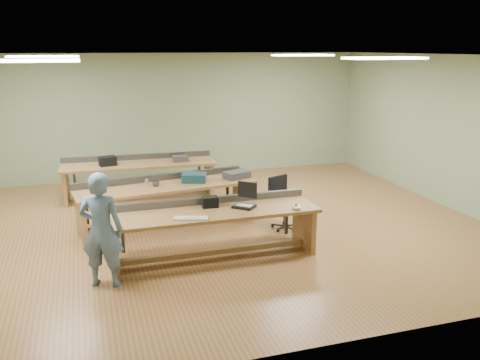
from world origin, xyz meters
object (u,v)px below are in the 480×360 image
(laptop_base, at_px, (244,206))
(parts_bin_teal, at_px, (194,178))
(task_chair, at_px, (283,210))
(workbench_mid, at_px, (166,195))
(camera_bag, at_px, (210,202))
(workbench_front, at_px, (214,222))
(mug, at_px, (156,183))
(person, at_px, (102,230))
(parts_bin_grey, at_px, (237,175))
(workbench_back, at_px, (139,171))
(drinks_can, at_px, (147,182))

(laptop_base, xyz_separation_m, parts_bin_teal, (-0.40, 1.75, 0.06))
(task_chair, bearing_deg, laptop_base, -160.77)
(workbench_mid, relative_size, camera_bag, 13.46)
(workbench_front, bearing_deg, mug, 111.10)
(person, xyz_separation_m, mug, (1.02, 2.12, 0.01))
(laptop_base, xyz_separation_m, parts_bin_grey, (0.42, 1.76, 0.05))
(parts_bin_teal, bearing_deg, workbench_back, 112.89)
(camera_bag, xyz_separation_m, parts_bin_teal, (0.10, 1.57, -0.01))
(workbench_front, bearing_deg, laptop_base, -0.67)
(workbench_back, height_order, drinks_can, drinks_can)
(camera_bag, bearing_deg, drinks_can, 119.63)
(person, height_order, camera_bag, person)
(laptop_base, relative_size, mug, 2.51)
(workbench_back, bearing_deg, task_chair, -48.47)
(task_chair, distance_m, parts_bin_grey, 1.16)
(laptop_base, bearing_deg, mug, 166.44)
(person, distance_m, camera_bag, 1.77)
(camera_bag, height_order, drinks_can, camera_bag)
(workbench_front, xyz_separation_m, laptop_base, (0.48, -0.00, 0.20))
(parts_bin_teal, relative_size, drinks_can, 3.63)
(mug, bearing_deg, parts_bin_teal, 8.95)
(person, distance_m, laptop_base, 2.19)
(workbench_front, relative_size, parts_bin_teal, 7.35)
(camera_bag, bearing_deg, mug, 116.49)
(workbench_back, bearing_deg, mug, -85.07)
(workbench_front, xyz_separation_m, mug, (-0.63, 1.63, 0.24))
(laptop_base, height_order, mug, mug)
(task_chair, bearing_deg, workbench_mid, 135.79)
(person, bearing_deg, parts_bin_teal, -107.14)
(person, bearing_deg, laptop_base, -146.40)
(workbench_back, height_order, camera_bag, camera_bag)
(workbench_front, xyz_separation_m, camera_bag, (-0.01, 0.17, 0.27))
(workbench_back, distance_m, task_chair, 3.53)
(laptop_base, relative_size, task_chair, 0.34)
(workbench_front, xyz_separation_m, workbench_mid, (-0.45, 1.68, 0.00))
(laptop_base, xyz_separation_m, drinks_can, (-1.26, 1.73, 0.04))
(workbench_mid, bearing_deg, laptop_base, -69.13)
(workbench_mid, xyz_separation_m, workbench_back, (-0.26, 1.94, -0.00))
(person, relative_size, camera_bag, 6.46)
(parts_bin_teal, xyz_separation_m, drinks_can, (-0.86, -0.01, -0.02))
(workbench_back, distance_m, parts_bin_grey, 2.48)
(parts_bin_grey, distance_m, mug, 1.54)
(camera_bag, distance_m, task_chair, 1.74)
(camera_bag, bearing_deg, workbench_back, 104.86)
(workbench_mid, xyz_separation_m, laptop_base, (0.93, -1.69, 0.20))
(workbench_mid, xyz_separation_m, drinks_can, (-0.33, 0.04, 0.25))
(camera_bag, bearing_deg, task_chair, 28.57)
(task_chair, height_order, parts_bin_teal, task_chair)
(workbench_front, distance_m, workbench_mid, 1.74)
(camera_bag, xyz_separation_m, mug, (-0.62, 1.46, -0.03))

